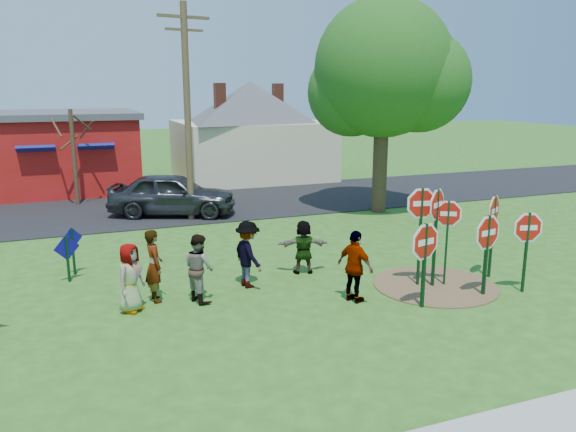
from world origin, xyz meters
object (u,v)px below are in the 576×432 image
stop_sign_a (425,248)px  stop_sign_d (494,216)px  person_b (154,266)px  utility_pole (187,109)px  stop_sign_c (448,223)px  leafy_tree (386,75)px  person_a (130,278)px  stop_sign_b (421,212)px  suv (173,194)px

stop_sign_a → stop_sign_d: size_ratio=0.91×
person_b → utility_pole: 9.23m
stop_sign_c → person_b: bearing=-163.8°
leafy_tree → person_a: bearing=-146.1°
stop_sign_b → stop_sign_c: size_ratio=1.14×
person_b → utility_pole: utility_pole is taller
person_b → leafy_tree: bearing=-62.2°
stop_sign_d → suv: stop_sign_d is taller
stop_sign_c → person_a: stop_sign_c is taller
stop_sign_c → person_a: 7.93m
stop_sign_d → leafy_tree: size_ratio=0.28×
stop_sign_d → utility_pole: bearing=91.0°
stop_sign_b → person_a: stop_sign_b is taller
person_a → utility_pole: 9.85m
person_a → leafy_tree: size_ratio=0.19×
stop_sign_a → leafy_tree: bearing=50.4°
stop_sign_c → utility_pole: (-4.62, 9.83, 2.59)m
stop_sign_b → person_b: stop_sign_b is taller
stop_sign_d → person_a: 9.46m
stop_sign_a → stop_sign_d: 3.20m
stop_sign_a → suv: (-3.76, 11.85, -0.56)m
stop_sign_b → stop_sign_d: (2.21, -0.12, -0.27)m
stop_sign_b → stop_sign_d: bearing=8.6°
person_b → suv: size_ratio=0.36×
stop_sign_a → stop_sign_c: 1.77m
leafy_tree → stop_sign_d: bearing=-100.5°
stop_sign_d → utility_pole: (-6.18, 9.71, 2.56)m
stop_sign_c → person_b: size_ratio=1.34×
suv → person_b: bearing=-170.5°
stop_sign_c → suv: 11.99m
stop_sign_c → stop_sign_b: bearing=-171.0°
person_a → stop_sign_c: bearing=-57.5°
stop_sign_d → person_a: stop_sign_d is taller
stop_sign_a → stop_sign_b: stop_sign_b is taller
stop_sign_a → suv: 12.44m
stop_sign_a → person_a: (-6.39, 2.22, -0.64)m
stop_sign_b → stop_sign_d: 2.23m
stop_sign_a → person_b: bearing=140.9°
suv → stop_sign_a: bearing=-140.4°
stop_sign_b → suv: bearing=124.8°
leafy_tree → stop_sign_b: bearing=-114.5°
stop_sign_b → person_a: size_ratio=1.69×
suv → leafy_tree: size_ratio=0.58×
person_a → leafy_tree: bearing=-15.1°
stop_sign_a → stop_sign_c: (1.40, 1.06, 0.22)m
stop_sign_b → leafy_tree: bearing=77.1°
stop_sign_b → person_a: (-7.14, 0.93, -1.16)m
utility_pole → leafy_tree: leafy_tree is taller
stop_sign_a → stop_sign_b: size_ratio=0.80×
suv → stop_sign_c: bearing=-132.4°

